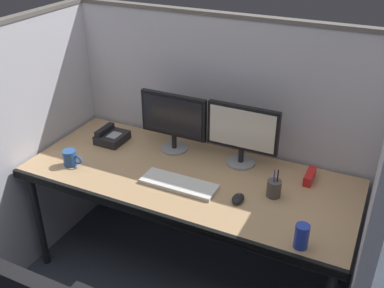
% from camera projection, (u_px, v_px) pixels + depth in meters
% --- Properties ---
extents(cubicle_partition_rear, '(2.21, 0.06, 1.57)m').
position_uv_depth(cubicle_partition_rear, '(218.00, 135.00, 2.87)').
color(cubicle_partition_rear, silver).
rests_on(cubicle_partition_rear, ground).
extents(cubicle_partition_left, '(0.06, 1.41, 1.57)m').
position_uv_depth(cubicle_partition_left, '(41.00, 140.00, 2.82)').
color(cubicle_partition_left, silver).
rests_on(cubicle_partition_left, ground).
extents(cubicle_partition_right, '(0.06, 1.41, 1.57)m').
position_uv_depth(cubicle_partition_right, '(370.00, 227.00, 2.06)').
color(cubicle_partition_right, silver).
rests_on(cubicle_partition_right, ground).
extents(desk, '(1.90, 0.80, 0.74)m').
position_uv_depth(desk, '(187.00, 183.00, 2.56)').
color(desk, tan).
rests_on(desk, ground).
extents(monitor_left, '(0.43, 0.17, 0.37)m').
position_uv_depth(monitor_left, '(174.00, 119.00, 2.70)').
color(monitor_left, gray).
rests_on(monitor_left, desk).
extents(monitor_right, '(0.43, 0.17, 0.37)m').
position_uv_depth(monitor_right, '(242.00, 132.00, 2.55)').
color(monitor_right, gray).
rests_on(monitor_right, desk).
extents(keyboard_main, '(0.43, 0.15, 0.02)m').
position_uv_depth(keyboard_main, '(178.00, 184.00, 2.45)').
color(keyboard_main, silver).
rests_on(keyboard_main, desk).
extents(computer_mouse, '(0.06, 0.10, 0.04)m').
position_uv_depth(computer_mouse, '(238.00, 199.00, 2.31)').
color(computer_mouse, black).
rests_on(computer_mouse, desk).
extents(soda_can, '(0.07, 0.07, 0.12)m').
position_uv_depth(soda_can, '(302.00, 236.00, 1.99)').
color(soda_can, '#263FB2').
rests_on(soda_can, desk).
extents(pen_cup, '(0.08, 0.08, 0.17)m').
position_uv_depth(pen_cup, '(274.00, 188.00, 2.34)').
color(pen_cup, '#4C4742').
rests_on(pen_cup, desk).
extents(coffee_mug, '(0.13, 0.08, 0.09)m').
position_uv_depth(coffee_mug, '(70.00, 158.00, 2.62)').
color(coffee_mug, '#264C8C').
rests_on(coffee_mug, desk).
extents(desk_phone, '(0.17, 0.19, 0.09)m').
position_uv_depth(desk_phone, '(111.00, 137.00, 2.89)').
color(desk_phone, black).
rests_on(desk_phone, desk).
extents(red_stapler, '(0.04, 0.15, 0.06)m').
position_uv_depth(red_stapler, '(310.00, 176.00, 2.48)').
color(red_stapler, red).
rests_on(red_stapler, desk).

